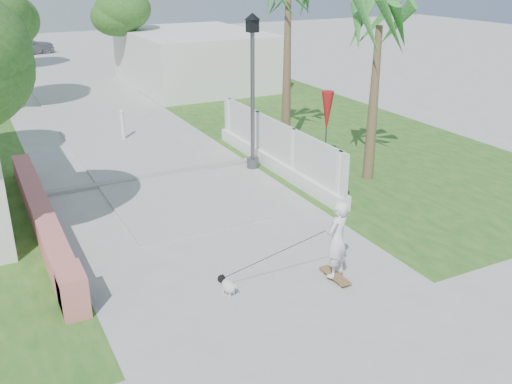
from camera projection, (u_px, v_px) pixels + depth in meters
ground at (248, 272)px, 11.28m from camera, size 90.00×90.00×0.00m
path_strip at (65, 88)px, 27.77m from camera, size 3.20×36.00×0.06m
curb at (154, 176)px, 16.21m from camera, size 6.50×0.25×0.10m
grass_right at (322, 130)px, 20.84m from camera, size 8.00×20.00×0.01m
pink_wall at (44, 223)px, 12.70m from camera, size 0.45×8.20×0.80m
lattice_fence at (276, 152)px, 16.64m from camera, size 0.35×7.00×1.50m
building_right at (194, 58)px, 28.18m from camera, size 6.00×8.00×2.60m
street_lamp at (253, 87)px, 16.14m from camera, size 0.44×0.44×4.44m
bollard at (122, 124)px, 19.40m from camera, size 0.14×0.14×1.09m
patio_umbrella at (327, 112)px, 16.39m from camera, size 0.36×0.36×2.30m
tree_path_right at (125, 11)px, 27.82m from camera, size 3.00×3.00×4.79m
palm_far at (288, 6)px, 16.91m from camera, size 1.80×1.80×5.30m
palm_near at (379, 35)px, 14.73m from camera, size 1.80×1.80×4.70m
skateboarder at (292, 250)px, 10.61m from camera, size 2.38×1.05×1.63m
dog at (227, 285)px, 10.48m from camera, size 0.34×0.49×0.35m
parked_car at (23, 45)px, 37.33m from camera, size 4.15×2.45×1.33m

